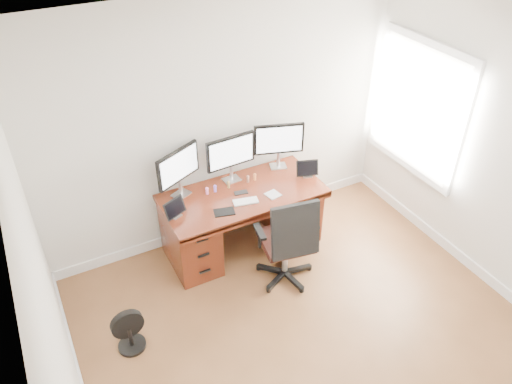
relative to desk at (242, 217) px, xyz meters
name	(u,v)px	position (x,y,z in m)	size (l,w,h in m)	color
ground	(336,369)	(0.00, -1.83, -0.40)	(4.50, 4.50, 0.00)	brown
back_wall	(222,124)	(0.00, 0.42, 0.95)	(4.00, 0.10, 2.70)	silver
desk	(242,217)	(0.00, 0.00, 0.00)	(1.70, 0.80, 0.75)	#572011
office_chair	(287,254)	(0.17, -0.69, -0.05)	(0.66, 0.66, 1.08)	black
floor_fan	(129,331)	(-1.50, -0.77, -0.19)	(0.30, 0.25, 0.43)	black
monitor_left	(178,167)	(-0.58, 0.24, 0.68)	(0.51, 0.27, 0.53)	silver
monitor_center	(231,153)	(0.00, 0.24, 0.68)	(0.55, 0.15, 0.53)	silver
monitor_right	(279,140)	(0.58, 0.24, 0.68)	(0.53, 0.21, 0.53)	silver
tablet_left	(175,209)	(-0.75, -0.08, 0.43)	(0.25, 0.16, 0.19)	silver
tablet_right	(308,170)	(0.77, -0.08, 0.43)	(0.25, 0.14, 0.19)	silver
keyboard	(246,201)	(-0.04, -0.19, 0.36)	(0.25, 0.11, 0.01)	white
trackpad	(273,195)	(0.26, -0.21, 0.35)	(0.14, 0.14, 0.01)	silver
drawing_tablet	(224,212)	(-0.31, -0.24, 0.35)	(0.20, 0.13, 0.01)	black
phone	(241,193)	(-0.02, -0.03, 0.35)	(0.14, 0.07, 0.01)	black
figurine_pink	(207,190)	(-0.34, 0.12, 0.40)	(0.03, 0.03, 0.09)	pink
figurine_purple	(215,188)	(-0.25, 0.12, 0.40)	(0.03, 0.03, 0.09)	#8D63E1
figurine_yellow	(229,184)	(-0.09, 0.12, 0.40)	(0.03, 0.03, 0.09)	tan
figurine_brown	(248,178)	(0.14, 0.12, 0.40)	(0.03, 0.03, 0.09)	#8F5E4A
figurine_orange	(255,176)	(0.22, 0.12, 0.40)	(0.03, 0.03, 0.09)	#E88644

